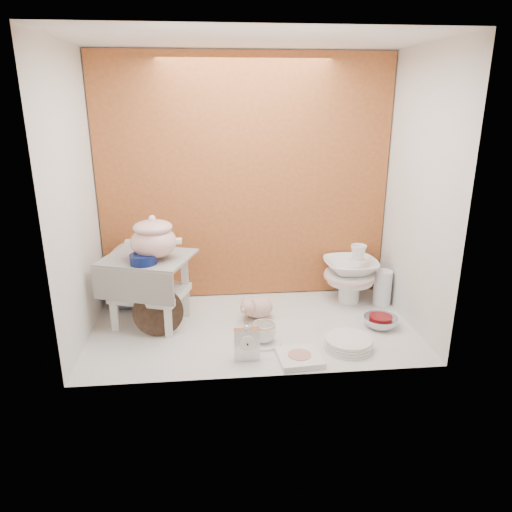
# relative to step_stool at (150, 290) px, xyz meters

# --- Properties ---
(ground) EXTENTS (1.80, 1.80, 0.00)m
(ground) POSITION_rel_step_stool_xyz_m (0.57, -0.12, -0.20)
(ground) COLOR silver
(ground) RESTS_ON ground
(niche_shell) EXTENTS (1.86, 1.03, 1.53)m
(niche_shell) POSITION_rel_step_stool_xyz_m (0.57, 0.06, 0.73)
(niche_shell) COLOR #AD572B
(niche_shell) RESTS_ON ground
(step_stool) EXTENTS (0.56, 0.52, 0.40)m
(step_stool) POSITION_rel_step_stool_xyz_m (0.00, 0.00, 0.00)
(step_stool) COLOR silver
(step_stool) RESTS_ON ground
(soup_tureen) EXTENTS (0.38, 0.38, 0.25)m
(soup_tureen) POSITION_rel_step_stool_xyz_m (0.04, -0.05, 0.32)
(soup_tureen) COLOR white
(soup_tureen) RESTS_ON step_stool
(cobalt_bowl) EXTENTS (0.17, 0.17, 0.05)m
(cobalt_bowl) POSITION_rel_step_stool_xyz_m (-0.01, -0.12, 0.23)
(cobalt_bowl) COLOR #09154A
(cobalt_bowl) RESTS_ON step_stool
(floral_platter) EXTENTS (0.43, 0.28, 0.40)m
(floral_platter) POSITION_rel_step_stool_xyz_m (-0.11, 0.30, -0.00)
(floral_platter) COLOR silver
(floral_platter) RESTS_ON ground
(blue_white_vase) EXTENTS (0.24, 0.24, 0.23)m
(blue_white_vase) POSITION_rel_step_stool_xyz_m (-0.18, 0.25, -0.09)
(blue_white_vase) COLOR white
(blue_white_vase) RESTS_ON ground
(lacquer_tray) EXTENTS (0.28, 0.08, 0.27)m
(lacquer_tray) POSITION_rel_step_stool_xyz_m (0.05, -0.16, -0.07)
(lacquer_tray) COLOR black
(lacquer_tray) RESTS_ON ground
(mantel_clock) EXTENTS (0.13, 0.05, 0.19)m
(mantel_clock) POSITION_rel_step_stool_xyz_m (0.51, -0.46, -0.11)
(mantel_clock) COLOR silver
(mantel_clock) RESTS_ON ground
(plush_pig) EXTENTS (0.27, 0.23, 0.14)m
(plush_pig) POSITION_rel_step_stool_xyz_m (0.61, -0.00, -0.13)
(plush_pig) COLOR tan
(plush_pig) RESTS_ON ground
(teacup_saucer) EXTENTS (0.23, 0.23, 0.01)m
(teacup_saucer) POSITION_rel_step_stool_xyz_m (0.61, -0.31, -0.20)
(teacup_saucer) COLOR white
(teacup_saucer) RESTS_ON ground
(gold_rim_teacup) EXTENTS (0.15, 0.15, 0.10)m
(gold_rim_teacup) POSITION_rel_step_stool_xyz_m (0.61, -0.31, -0.14)
(gold_rim_teacup) COLOR white
(gold_rim_teacup) RESTS_ON teacup_saucer
(lattice_dish) EXTENTS (0.22, 0.22, 0.03)m
(lattice_dish) POSITION_rel_step_stool_xyz_m (0.77, -0.50, -0.19)
(lattice_dish) COLOR white
(lattice_dish) RESTS_ON ground
(dinner_plate_stack) EXTENTS (0.33, 0.33, 0.06)m
(dinner_plate_stack) POSITION_rel_step_stool_xyz_m (1.04, -0.41, -0.17)
(dinner_plate_stack) COLOR white
(dinner_plate_stack) RESTS_ON ground
(crystal_bowl) EXTENTS (0.26, 0.26, 0.06)m
(crystal_bowl) POSITION_rel_step_stool_xyz_m (1.29, -0.19, -0.17)
(crystal_bowl) COLOR silver
(crystal_bowl) RESTS_ON ground
(clear_glass_vase) EXTENTS (0.14, 0.14, 0.22)m
(clear_glass_vase) POSITION_rel_step_stool_xyz_m (1.41, 0.12, -0.09)
(clear_glass_vase) COLOR silver
(clear_glass_vase) RESTS_ON ground
(porcelain_tower) EXTENTS (0.35, 0.35, 0.38)m
(porcelain_tower) POSITION_rel_step_stool_xyz_m (1.21, 0.18, -0.01)
(porcelain_tower) COLOR white
(porcelain_tower) RESTS_ON ground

